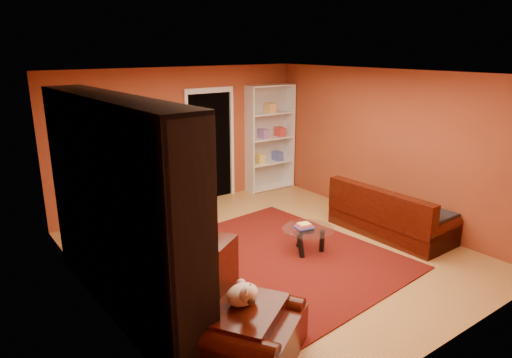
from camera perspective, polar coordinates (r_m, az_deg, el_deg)
floor at (r=6.88m, az=2.00°, el=-9.39°), size 5.00×5.50×0.05m
ceiling at (r=6.21m, az=2.24°, el=13.24°), size 5.00×5.50×0.05m
wall_back at (r=8.71m, az=-9.31°, el=5.12°), size 5.00×0.05×2.60m
wall_left at (r=5.30m, az=-19.89°, el=-2.90°), size 0.05×5.50×2.60m
wall_right at (r=8.18m, az=16.17°, el=3.98°), size 0.05×5.50×2.60m
doorway at (r=9.00m, az=-5.71°, el=3.98°), size 1.06×0.60×2.16m
rug at (r=6.70m, az=2.83°, el=-9.82°), size 3.10×3.53×0.02m
media_unit at (r=5.27m, az=-16.81°, el=-3.49°), size 0.63×3.24×2.47m
christmas_tree at (r=7.96m, az=-11.19°, el=1.50°), size 1.43×1.43×1.99m
gift_box_teal at (r=7.83m, az=-13.09°, el=-5.27°), size 0.35×0.35×0.27m
gift_box_green at (r=8.09m, az=-12.85°, el=-4.65°), size 0.30×0.30×0.24m
gift_box_red at (r=8.12m, az=-14.27°, el=-4.80°), size 0.23×0.23×0.21m
white_bookshelf at (r=9.61m, az=1.74°, el=5.12°), size 1.06×0.42×2.26m
armchair at (r=4.62m, az=-1.34°, el=-16.88°), size 1.50×1.50×0.85m
dog at (r=4.56m, az=-1.70°, el=-14.24°), size 0.50×0.47×0.28m
sofa at (r=7.70m, az=16.64°, el=-3.66°), size 0.91×1.96×0.83m
coffee_table at (r=6.83m, az=6.48°, el=-7.61°), size 0.89×0.89×0.47m
acrylic_chair at (r=7.32m, az=-8.81°, el=-4.30°), size 0.57×0.58×0.81m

